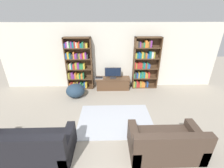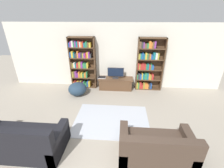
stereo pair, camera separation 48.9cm
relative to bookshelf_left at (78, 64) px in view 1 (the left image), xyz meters
The scene contains 10 objects.
wall_back 1.34m from the bookshelf_left, ahead, with size 8.80×0.06×2.60m.
bookshelf_left is the anchor object (origin of this frame).
bookshelf_right 2.67m from the bookshelf_left, ahead, with size 1.04×0.30×2.09m.
tv_stand 1.61m from the bookshelf_left, ahead, with size 1.41×0.51×0.47m.
television 1.44m from the bookshelf_left, ahead, with size 0.66×0.16×0.45m.
laptop 0.99m from the bookshelf_left, ahead, with size 0.32×0.25×0.03m.
area_rug 2.84m from the bookshelf_left, 58.06° to the right, with size 2.16×1.58×0.02m.
couch_left_sectional 3.61m from the bookshelf_left, 99.67° to the right, with size 2.00×0.92×0.89m.
couch_right_sofa 4.27m from the bookshelf_left, 54.46° to the right, with size 1.56×0.86×0.78m.
beanbag_ottoman 1.10m from the bookshelf_left, 92.92° to the right, with size 0.69×0.69×0.50m, color #23384C.
Camera 1 is at (-0.10, -1.76, 2.86)m, focal length 24.00 mm.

